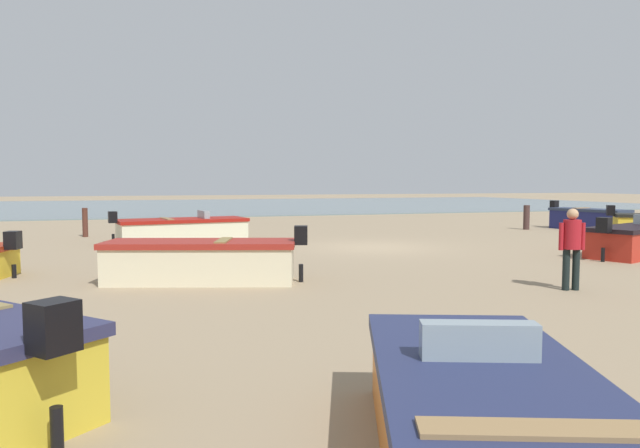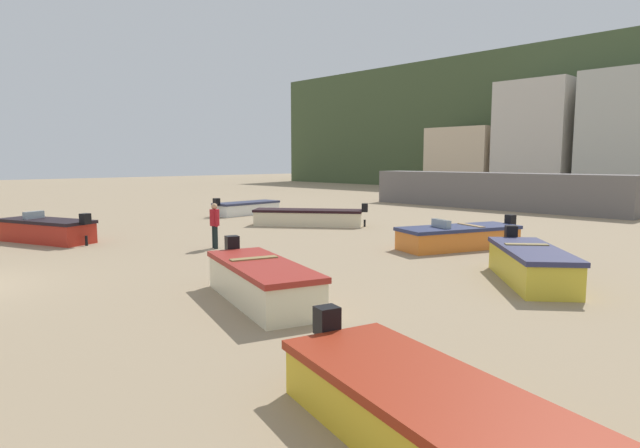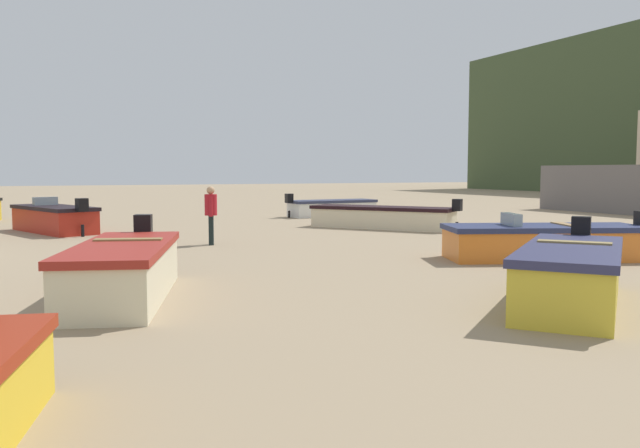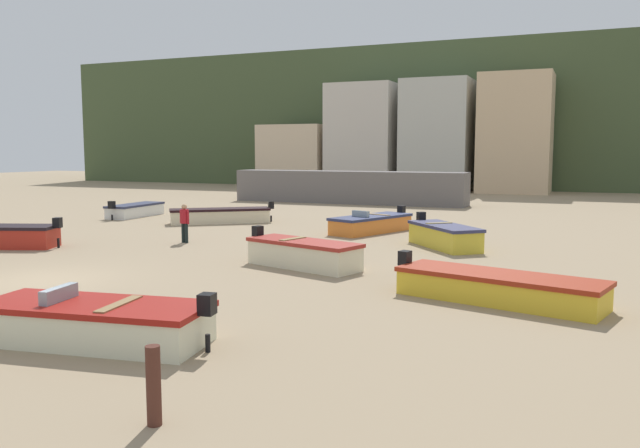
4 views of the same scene
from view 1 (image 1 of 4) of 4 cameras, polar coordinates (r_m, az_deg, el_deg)
name	(u,v)px [view 1 (image 1 of 4)]	position (r m, az deg, el deg)	size (l,w,h in m)	color
ground_plane	(375,247)	(19.21, 5.40, -2.29)	(160.00, 160.00, 0.00)	#998365
tidal_water	(219,205)	(54.09, -9.90, 1.81)	(80.00, 36.00, 0.06)	slate
boat_red_1	(638,240)	(19.31, 28.70, -1.40)	(4.30, 2.74, 1.20)	red
boat_cream_2	(182,229)	(21.85, -13.35, -0.51)	(4.95, 2.42, 1.13)	beige
boat_cream_3	(202,261)	(12.69, -11.51, -3.58)	(4.35, 2.50, 1.21)	beige
boat_navy_9	(589,219)	(28.65, 24.84, 0.44)	(1.89, 3.79, 1.28)	navy
mooring_post_near_water	(85,222)	(24.53, -22.04, 0.14)	(0.21, 0.21, 1.14)	#4D291F
mooring_post_mid_beach	(526,217)	(27.92, 19.59, 0.62)	(0.28, 0.28, 1.10)	#422D2A
beach_walker_foreground	(572,242)	(12.50, 23.46, -1.66)	(0.54, 0.41, 1.62)	black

